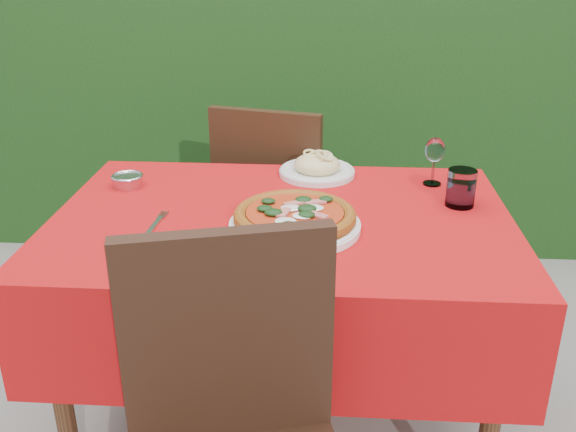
# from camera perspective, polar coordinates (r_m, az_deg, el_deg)

# --- Properties ---
(ground) EXTENTS (60.00, 60.00, 0.00)m
(ground) POSITION_cam_1_polar(r_m,az_deg,el_deg) (2.17, -0.46, -18.37)
(ground) COLOR slate
(ground) RESTS_ON ground
(hedge) EXTENTS (3.20, 0.55, 1.78)m
(hedge) POSITION_cam_1_polar(r_m,az_deg,el_deg) (3.21, 1.61, 13.86)
(hedge) COLOR black
(hedge) RESTS_ON ground
(dining_table) EXTENTS (1.26, 0.86, 0.75)m
(dining_table) POSITION_cam_1_polar(r_m,az_deg,el_deg) (1.83, -0.52, -4.29)
(dining_table) COLOR #4E2D19
(dining_table) RESTS_ON ground
(chair_far) EXTENTS (0.50, 0.50, 0.91)m
(chair_far) POSITION_cam_1_polar(r_m,az_deg,el_deg) (2.45, -1.18, 1.09)
(chair_far) COLOR black
(chair_far) RESTS_ON ground
(pizza_plate) EXTENTS (0.34, 0.34, 0.06)m
(pizza_plate) POSITION_cam_1_polar(r_m,az_deg,el_deg) (1.67, 0.61, -0.25)
(pizza_plate) COLOR white
(pizza_plate) RESTS_ON dining_table
(pasta_plate) EXTENTS (0.24, 0.24, 0.07)m
(pasta_plate) POSITION_cam_1_polar(r_m,az_deg,el_deg) (2.07, 2.59, 4.31)
(pasta_plate) COLOR silver
(pasta_plate) RESTS_ON dining_table
(water_glass) EXTENTS (0.08, 0.08, 0.11)m
(water_glass) POSITION_cam_1_polar(r_m,az_deg,el_deg) (1.88, 15.11, 2.27)
(water_glass) COLOR silver
(water_glass) RESTS_ON dining_table
(wine_glass) EXTENTS (0.06, 0.06, 0.15)m
(wine_glass) POSITION_cam_1_polar(r_m,az_deg,el_deg) (2.01, 12.92, 5.57)
(wine_glass) COLOR silver
(wine_glass) RESTS_ON dining_table
(fork) EXTENTS (0.04, 0.19, 0.00)m
(fork) POSITION_cam_1_polar(r_m,az_deg,el_deg) (1.72, -11.90, -0.95)
(fork) COLOR #B0B0B7
(fork) RESTS_ON dining_table
(steel_ramekin) EXTENTS (0.09, 0.09, 0.03)m
(steel_ramekin) POSITION_cam_1_polar(r_m,az_deg,el_deg) (2.03, -14.06, 3.02)
(steel_ramekin) COLOR silver
(steel_ramekin) RESTS_ON dining_table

